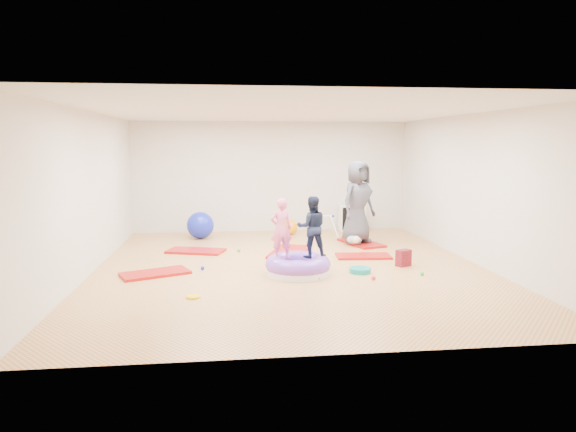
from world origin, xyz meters
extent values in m
cube|color=tan|center=(0.00, 0.00, 0.00)|extent=(7.00, 8.00, 0.01)
cube|color=beige|center=(0.00, 0.00, 2.80)|extent=(7.00, 8.00, 0.01)
cube|color=silver|center=(0.00, 4.00, 1.40)|extent=(7.00, 0.01, 2.80)
cube|color=silver|center=(0.00, -4.00, 1.40)|extent=(7.00, 0.01, 2.80)
cube|color=silver|center=(-3.50, 0.00, 1.40)|extent=(0.01, 8.00, 2.80)
cube|color=silver|center=(3.50, 0.00, 1.40)|extent=(0.01, 8.00, 2.80)
cube|color=#A30000|center=(-2.38, -0.30, 0.02)|extent=(1.27, 0.98, 0.05)
cube|color=#A30000|center=(-1.80, 1.51, 0.02)|extent=(1.28, 0.90, 0.05)
cube|color=#A30000|center=(0.13, 1.18, 0.03)|extent=(1.07, 1.47, 0.06)
cube|color=#A30000|center=(1.55, 0.62, 0.02)|extent=(1.10, 0.61, 0.04)
cube|color=#A30000|center=(1.86, 1.96, 0.02)|extent=(0.91, 1.31, 0.05)
cylinder|color=white|center=(0.07, -0.56, 0.06)|extent=(1.10, 1.10, 0.12)
torus|color=purple|center=(0.07, -0.56, 0.18)|extent=(1.13, 1.13, 0.30)
ellipsoid|color=purple|center=(0.07, -0.56, 0.11)|extent=(0.60, 0.60, 0.27)
imported|color=pink|center=(-0.22, -0.54, 0.85)|extent=(0.42, 0.31, 1.05)
imported|color=black|center=(0.32, -0.50, 0.86)|extent=(0.53, 0.42, 1.07)
imported|color=#3B3E47|center=(1.76, 1.94, 0.96)|extent=(1.06, 0.98, 1.82)
ellipsoid|color=#A0AFCB|center=(1.65, 1.76, 0.15)|extent=(0.35, 0.22, 0.20)
sphere|color=beige|center=(1.65, 1.60, 0.17)|extent=(0.16, 0.16, 0.16)
sphere|color=#EACD00|center=(0.58, 0.59, 0.04)|extent=(0.07, 0.07, 0.07)
sphere|color=#1321B3|center=(-0.20, 0.21, 0.04)|extent=(0.07, 0.07, 0.07)
sphere|color=green|center=(2.17, -0.90, 0.04)|extent=(0.07, 0.07, 0.07)
sphere|color=red|center=(1.26, -1.09, 0.04)|extent=(0.07, 0.07, 0.07)
sphere|color=red|center=(0.35, -1.00, 0.04)|extent=(0.07, 0.07, 0.07)
sphere|color=green|center=(-0.90, 1.42, 0.04)|extent=(0.07, 0.07, 0.07)
sphere|color=#EACD00|center=(1.53, 0.94, 0.04)|extent=(0.07, 0.07, 0.07)
sphere|color=#1321B3|center=(-1.58, -0.06, 0.04)|extent=(0.07, 0.07, 0.07)
sphere|color=#1321B3|center=(-1.78, 3.06, 0.32)|extent=(0.64, 0.64, 0.64)
sphere|color=orange|center=(0.42, 3.38, 0.18)|extent=(0.36, 0.36, 0.36)
cylinder|color=white|center=(0.90, 2.71, 0.28)|extent=(0.20, 0.20, 0.53)
cylinder|color=white|center=(0.90, 3.15, 0.28)|extent=(0.20, 0.20, 0.53)
cylinder|color=white|center=(1.39, 2.71, 0.28)|extent=(0.20, 0.20, 0.53)
cylinder|color=white|center=(1.39, 3.15, 0.28)|extent=(0.20, 0.20, 0.53)
cylinder|color=white|center=(1.15, 2.93, 0.51)|extent=(0.51, 0.03, 0.03)
sphere|color=red|center=(0.89, 2.93, 0.51)|extent=(0.06, 0.06, 0.06)
sphere|color=#1321B3|center=(1.40, 2.93, 0.51)|extent=(0.06, 0.06, 0.06)
cube|color=white|center=(2.09, 3.80, 0.33)|extent=(0.67, 0.32, 0.67)
cube|color=black|center=(2.09, 3.64, 0.33)|extent=(0.57, 0.02, 0.57)
cube|color=white|center=(2.09, 3.75, 0.33)|extent=(0.02, 0.23, 0.59)
cube|color=white|center=(2.09, 3.75, 0.33)|extent=(0.59, 0.23, 0.02)
cylinder|color=#0D8B85|center=(1.17, -0.57, 0.04)|extent=(0.38, 0.38, 0.08)
cube|color=#A90E25|center=(2.09, -0.19, 0.15)|extent=(0.31, 0.27, 0.31)
cylinder|color=#EACD00|center=(-1.64, -1.74, 0.02)|extent=(0.21, 0.21, 0.03)
camera|label=1|loc=(-1.10, -9.12, 2.23)|focal=32.00mm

